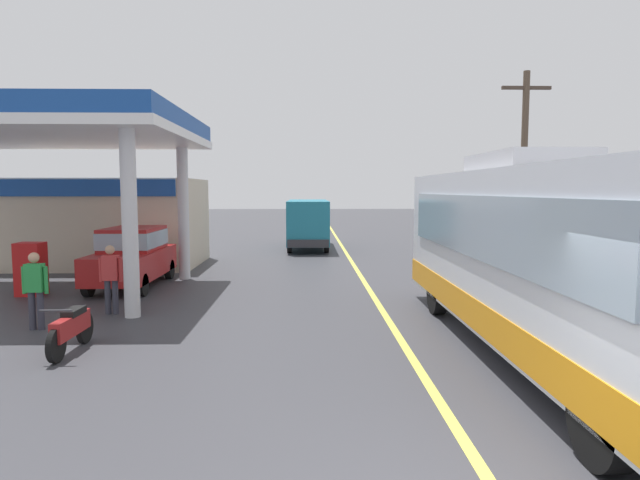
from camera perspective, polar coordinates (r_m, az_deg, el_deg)
The scene contains 10 objects.
ground at distance 24.91m, azimuth 2.89°, elevation -1.52°, with size 120.00×120.00×0.00m, color #38383D.
lane_divider_stripe at distance 19.98m, azimuth 3.96°, elevation -3.22°, with size 0.16×50.00×0.01m, color #D8CC4C.
coach_bus_main at distance 10.29m, azimuth 22.90°, elevation -2.07°, with size 2.60×11.04×3.69m.
gas_station_roadside at distance 20.88m, azimuth -23.40°, elevation 3.95°, with size 9.10×11.95×5.10m.
car_at_pump at distance 17.49m, azimuth -19.31°, elevation -1.39°, with size 1.70×4.20×1.82m.
minibus_opposing_lane at distance 27.34m, azimuth -1.29°, elevation 2.19°, with size 2.04×6.13×2.44m.
motorcycle_parked_forecourt at distance 10.95m, azimuth -24.94°, elevation -8.50°, with size 0.55×1.80×0.92m.
pedestrian_near_pump at distance 13.78m, azimuth -21.36°, elevation -3.54°, with size 0.55×0.22×1.66m.
pedestrian_by_shop at distance 12.89m, azimuth -28.03°, elevation -4.39°, with size 0.55×0.22×1.66m.
utility_pole_roadside at distance 21.28m, azimuth 20.84°, elevation 7.26°, with size 1.80×0.24×7.28m.
Camera 1 is at (-1.86, -4.67, 2.97)m, focal length 30.09 mm.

